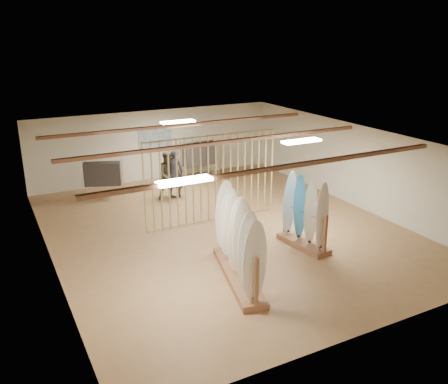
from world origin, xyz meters
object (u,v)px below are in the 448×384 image
rack_right (304,224)px  shopper_b (169,172)px  shopper_a (174,169)px  clothing_rack_b (200,154)px  clothing_rack_a (102,174)px  rack_left (238,251)px

rack_right → shopper_b: size_ratio=0.99×
shopper_a → shopper_b: bearing=34.2°
clothing_rack_b → clothing_rack_a: bearing=-177.2°
rack_left → shopper_b: bearing=98.0°
rack_left → shopper_b: size_ratio=1.56×
clothing_rack_a → shopper_a: (2.35, -0.92, 0.09)m
shopper_b → clothing_rack_a: bearing=157.0°
clothing_rack_a → rack_left: bearing=-57.2°
rack_left → clothing_rack_a: 7.42m
rack_left → rack_right: (2.53, 0.77, -0.07)m
rack_right → rack_left: bearing=-169.2°
clothing_rack_a → shopper_a: size_ratio=0.70×
rack_left → shopper_b: (0.66, 6.28, 0.26)m
shopper_a → shopper_b: (-0.22, -0.07, -0.05)m
clothing_rack_b → shopper_b: bearing=-146.3°
clothing_rack_a → clothing_rack_b: 4.16m
clothing_rack_a → clothing_rack_b: size_ratio=0.90×
clothing_rack_a → shopper_b: size_ratio=0.73×
clothing_rack_b → rack_left: bearing=-114.9°
clothing_rack_b → shopper_a: (-1.75, -1.60, -0.01)m
clothing_rack_a → shopper_a: bearing=-0.1°
rack_left → shopper_a: rack_left is taller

